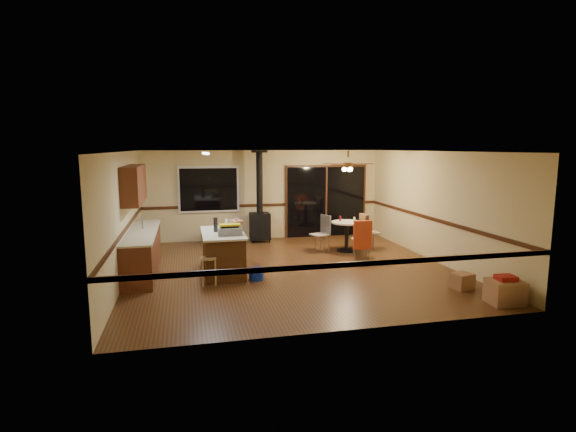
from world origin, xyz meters
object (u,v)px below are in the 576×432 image
object	(u,v)px
box_corner_b	(462,281)
toolbox_black	(230,230)
chair_right	(365,227)
toolbox_grey	(230,231)
bar_stool	(209,271)
chair_left	(323,229)
box_under_window	(210,237)
dining_table	(347,231)
box_corner_a	(505,292)
wood_stove	(260,217)
kitchen_island	(223,252)
blue_bucket	(256,274)
chair_near	(362,235)

from	to	relation	value
box_corner_b	toolbox_black	bearing A→B (deg)	157.36
chair_right	toolbox_grey	bearing A→B (deg)	-154.31
toolbox_grey	box_corner_b	world-z (taller)	toolbox_grey
box_corner_b	bar_stool	bearing A→B (deg)	164.14
chair_left	box_under_window	world-z (taller)	chair_left
bar_stool	dining_table	xyz separation A→B (m)	(3.66, 2.13, 0.25)
toolbox_grey	box_corner_a	world-z (taller)	toolbox_grey
wood_stove	dining_table	xyz separation A→B (m)	(2.01, -1.69, -0.20)
kitchen_island	chair_right	size ratio (longest dim) A/B	2.40
toolbox_black	blue_bucket	xyz separation A→B (m)	(0.49, -0.32, -0.87)
toolbox_black	chair_right	distance (m)	4.11
box_under_window	dining_table	bearing A→B (deg)	-26.87
wood_stove	blue_bucket	world-z (taller)	wood_stove
dining_table	chair_right	world-z (taller)	chair_right
box_under_window	box_corner_a	distance (m)	7.73
chair_near	box_under_window	distance (m)	4.39
chair_left	box_corner_a	xyz separation A→B (m)	(1.89, -4.52, -0.38)
kitchen_island	box_corner_b	size ratio (longest dim) A/B	4.51
blue_bucket	toolbox_grey	bearing A→B (deg)	150.26
wood_stove	box_corner_a	world-z (taller)	wood_stove
blue_bucket	box_corner_a	xyz separation A→B (m)	(3.98, -2.37, 0.09)
kitchen_island	box_under_window	size ratio (longest dim) A/B	3.59
bar_stool	chair_right	world-z (taller)	chair_right
chair_near	toolbox_black	bearing A→B (deg)	-165.96
blue_bucket	chair_near	bearing A→B (deg)	22.26
wood_stove	bar_stool	world-z (taller)	wood_stove
box_under_window	wood_stove	bearing A→B (deg)	-2.02
bar_stool	box_corner_a	size ratio (longest dim) A/B	1.00
box_under_window	box_corner_b	xyz separation A→B (m)	(4.50, -5.21, -0.04)
dining_table	box_corner_b	world-z (taller)	dining_table
toolbox_grey	chair_left	world-z (taller)	toolbox_grey
box_under_window	chair_left	bearing A→B (deg)	-29.49
wood_stove	box_corner_b	world-z (taller)	wood_stove
box_corner_a	box_under_window	bearing A→B (deg)	127.62
wood_stove	toolbox_grey	distance (m)	3.62
wood_stove	box_corner_b	size ratio (longest dim) A/B	6.76
toolbox_grey	blue_bucket	distance (m)	1.03
bar_stool	chair_left	xyz separation A→B (m)	(3.05, 2.27, 0.31)
wood_stove	box_under_window	distance (m)	1.52
toolbox_grey	dining_table	xyz separation A→B (m)	(3.19, 1.73, -0.45)
wood_stove	chair_near	bearing A→B (deg)	-50.95
kitchen_island	blue_bucket	xyz separation A→B (m)	(0.62, -0.65, -0.33)
blue_bucket	chair_right	world-z (taller)	chair_right
wood_stove	toolbox_grey	size ratio (longest dim) A/B	5.11
chair_left	box_corner_b	distance (m)	4.00
box_corner_a	toolbox_black	bearing A→B (deg)	149.01
dining_table	box_under_window	world-z (taller)	dining_table
bar_stool	chair_near	xyz separation A→B (m)	(3.73, 1.25, 0.32)
wood_stove	box_under_window	xyz separation A→B (m)	(-1.42, 0.05, -0.54)
chair_left	box_under_window	distance (m)	3.27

